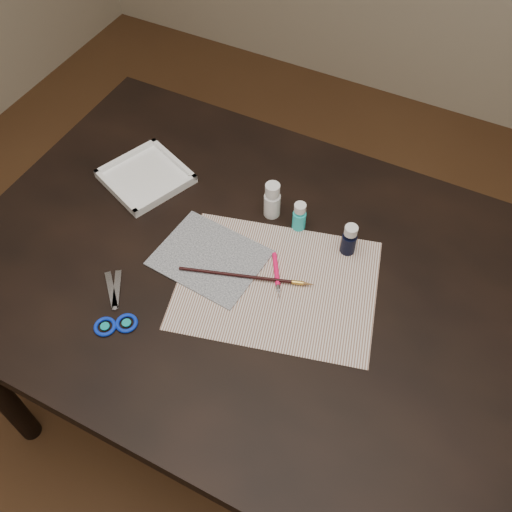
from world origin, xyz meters
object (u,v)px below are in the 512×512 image
at_px(canvas, 210,258).
at_px(scissors, 111,303).
at_px(paint_bottle_cyan, 299,216).
at_px(paint_bottle_navy, 349,239).
at_px(palette_tray, 146,176).
at_px(paper, 277,284).
at_px(paint_bottle_white, 272,200).

distance_m(canvas, scissors, 0.23).
distance_m(paint_bottle_cyan, paint_bottle_navy, 0.13).
xyz_separation_m(canvas, scissors, (-0.12, -0.20, 0.00)).
bearing_deg(palette_tray, paper, -17.84).
bearing_deg(paint_bottle_white, paper, -60.89).
xyz_separation_m(canvas, paint_bottle_navy, (0.26, 0.16, 0.04)).
xyz_separation_m(paint_bottle_white, paint_bottle_cyan, (0.07, -0.01, -0.01)).
relative_size(paint_bottle_navy, scissors, 0.45).
relative_size(paper, paint_bottle_white, 4.47).
bearing_deg(paint_bottle_navy, canvas, -149.01).
xyz_separation_m(canvas, paint_bottle_white, (0.06, 0.18, 0.04)).
relative_size(paint_bottle_cyan, scissors, 0.42).
relative_size(canvas, palette_tray, 1.25).
relative_size(paint_bottle_cyan, palette_tray, 0.41).
xyz_separation_m(canvas, palette_tray, (-0.26, 0.14, 0.01)).
bearing_deg(canvas, scissors, -122.19).
height_order(paper, palette_tray, palette_tray).
height_order(paper, paint_bottle_white, paint_bottle_white).
relative_size(paint_bottle_white, palette_tray, 0.52).
distance_m(paint_bottle_cyan, palette_tray, 0.40).
bearing_deg(canvas, paint_bottle_cyan, 51.39).
relative_size(canvas, paint_bottle_cyan, 3.02).
distance_m(paper, paint_bottle_navy, 0.19).
bearing_deg(paint_bottle_white, palette_tray, -173.04).
bearing_deg(paint_bottle_cyan, scissors, -125.32).
bearing_deg(canvas, paint_bottle_navy, 30.99).
relative_size(canvas, paint_bottle_navy, 2.82).
height_order(paint_bottle_cyan, scissors, paint_bottle_cyan).
bearing_deg(scissors, paint_bottle_cyan, -80.19).
distance_m(paint_bottle_navy, scissors, 0.52).
bearing_deg(paper, paint_bottle_white, 119.11).
xyz_separation_m(paint_bottle_white, palette_tray, (-0.33, -0.04, -0.04)).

